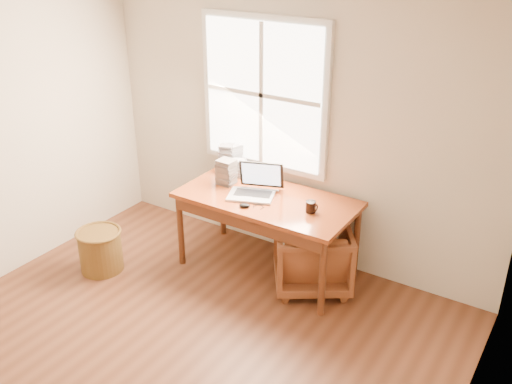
# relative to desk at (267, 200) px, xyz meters

# --- Properties ---
(room_shell) EXTENTS (4.04, 4.54, 2.64)m
(room_shell) POSITION_rel_desk_xyz_m (-0.02, -1.64, 0.59)
(room_shell) COLOR brown
(room_shell) RESTS_ON ground
(desk) EXTENTS (1.60, 0.80, 0.04)m
(desk) POSITION_rel_desk_xyz_m (0.00, 0.00, 0.00)
(desk) COLOR brown
(desk) RESTS_ON room_shell
(armchair) EXTENTS (0.91, 0.92, 0.61)m
(armchair) POSITION_rel_desk_xyz_m (0.47, -0.00, -0.43)
(armchair) COLOR brown
(armchair) RESTS_ON room_shell
(wicker_stool) EXTENTS (0.44, 0.44, 0.39)m
(wicker_stool) POSITION_rel_desk_xyz_m (-1.31, -0.83, -0.53)
(wicker_stool) COLOR brown
(wicker_stool) RESTS_ON room_shell
(laptop) EXTENTS (0.46, 0.47, 0.27)m
(laptop) POSITION_rel_desk_xyz_m (-0.13, -0.06, 0.15)
(laptop) COLOR #AFB2B6
(laptop) RESTS_ON desk
(mouse) EXTENTS (0.11, 0.09, 0.03)m
(mouse) POSITION_rel_desk_xyz_m (-0.06, -0.27, 0.04)
(mouse) COLOR black
(mouse) RESTS_ON desk
(coffee_mug) EXTENTS (0.09, 0.09, 0.10)m
(coffee_mug) POSITION_rel_desk_xyz_m (0.46, -0.04, 0.07)
(coffee_mug) COLOR black
(coffee_mug) RESTS_ON desk
(cd_stack_a) EXTENTS (0.18, 0.17, 0.28)m
(cd_stack_a) POSITION_rel_desk_xyz_m (-0.59, 0.35, 0.16)
(cd_stack_a) COLOR #B4B7C1
(cd_stack_a) RESTS_ON desk
(cd_stack_b) EXTENTS (0.16, 0.14, 0.24)m
(cd_stack_b) POSITION_rel_desk_xyz_m (-0.48, 0.05, 0.14)
(cd_stack_b) COLOR #26262B
(cd_stack_b) RESTS_ON desk
(cd_stack_c) EXTENTS (0.16, 0.16, 0.29)m
(cd_stack_c) POSITION_rel_desk_xyz_m (-0.62, 0.26, 0.16)
(cd_stack_c) COLOR gray
(cd_stack_c) RESTS_ON desk
(cd_stack_d) EXTENTS (0.16, 0.15, 0.17)m
(cd_stack_d) POSITION_rel_desk_xyz_m (-0.48, 0.26, 0.10)
(cd_stack_d) COLOR silver
(cd_stack_d) RESTS_ON desk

